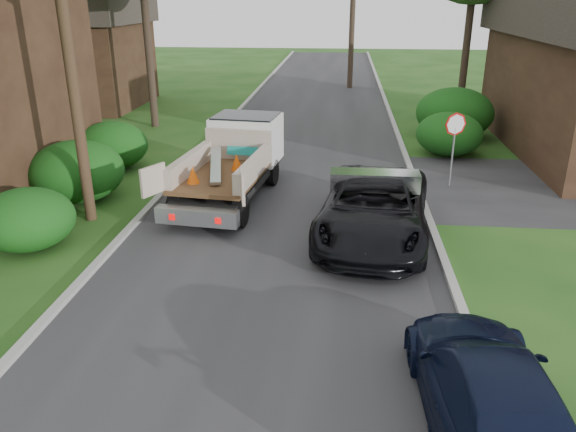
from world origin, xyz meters
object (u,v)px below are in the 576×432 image
Objects in this scene: utility_pole at (66,29)px; house_left_far at (74,51)px; black_pickup at (374,208)px; flatbed_truck at (237,154)px; stop_sign at (455,134)px; navy_suv at (490,392)px.

utility_pole reaches higher than house_left_far.
flatbed_truck is at bearing 148.04° from black_pickup.
stop_sign is 11.91m from utility_pole.
black_pickup is (7.94, -0.48, -4.35)m from utility_pole.
stop_sign is 0.53× the size of navy_suv.
stop_sign is at bearing 20.62° from utility_pole.
stop_sign reaches higher than black_pickup.
navy_suv is (-1.40, -11.50, -1.10)m from stop_sign.
utility_pole reaches higher than flatbed_truck.
stop_sign is 11.64m from navy_suv.
stop_sign is at bearing 15.86° from flatbed_truck.
stop_sign is 0.42× the size of black_pickup.
black_pickup reaches higher than navy_suv.
flatbed_truck is at bearing -50.28° from house_left_far.
black_pickup is at bearing -82.03° from navy_suv.
black_pickup is (-2.74, -4.50, -0.96)m from stop_sign.
flatbed_truck is at bearing -170.62° from stop_sign.
black_pickup is at bearing -32.06° from flatbed_truck.
utility_pole is 1.32× the size of house_left_far.
house_left_far is (-8.02, 17.02, -2.12)m from utility_pole.
stop_sign is 22.81m from house_left_far.
flatbed_truck is 5.40m from black_pickup.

